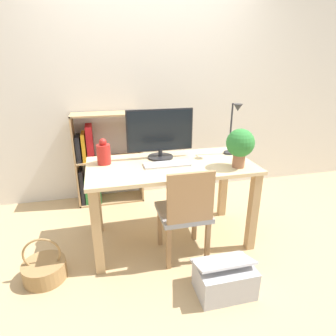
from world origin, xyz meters
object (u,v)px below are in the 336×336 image
at_px(keyboard, 167,164).
at_px(storage_box, 224,278).
at_px(desk_lamp, 234,124).
at_px(vase, 104,153).
at_px(monitor, 160,133).
at_px(chair, 185,211).
at_px(bookshelf, 97,164).
at_px(potted_plant, 240,145).
at_px(basket, 45,269).

bearing_deg(keyboard, storage_box, -70.21).
xyz_separation_m(keyboard, desk_lamp, (0.64, 0.12, 0.28)).
bearing_deg(vase, monitor, 5.31).
bearing_deg(monitor, chair, -78.21).
height_order(bookshelf, storage_box, bookshelf).
relative_size(potted_plant, basket, 0.89).
distance_m(keyboard, basket, 1.25).
bearing_deg(chair, desk_lamp, 31.08).
bearing_deg(chair, potted_plant, 6.89).
distance_m(desk_lamp, basket, 1.95).
xyz_separation_m(potted_plant, basket, (-1.58, -0.07, -0.86)).
bearing_deg(bookshelf, vase, -84.56).
relative_size(keyboard, basket, 1.08).
bearing_deg(desk_lamp, keyboard, -169.81).
distance_m(monitor, basket, 1.42).
relative_size(monitor, potted_plant, 1.85).
relative_size(keyboard, chair, 0.47).
bearing_deg(vase, storage_box, -48.57).
bearing_deg(bookshelf, desk_lamp, -34.59).
height_order(chair, storage_box, chair).
relative_size(desk_lamp, bookshelf, 0.46).
bearing_deg(keyboard, bookshelf, 121.26).
xyz_separation_m(vase, chair, (0.59, -0.43, -0.40)).
relative_size(vase, storage_box, 0.54).
bearing_deg(bookshelf, potted_plant, -44.94).
xyz_separation_m(monitor, storage_box, (0.26, -0.91, -0.86)).
xyz_separation_m(keyboard, chair, (0.09, -0.27, -0.31)).
height_order(monitor, keyboard, monitor).
xyz_separation_m(chair, bookshelf, (-0.67, 1.23, 0.02)).
bearing_deg(desk_lamp, monitor, 172.15).
height_order(vase, potted_plant, potted_plant).
relative_size(chair, storage_box, 2.01).
bearing_deg(desk_lamp, vase, 177.80).
xyz_separation_m(vase, bookshelf, (-0.08, 0.80, -0.38)).
bearing_deg(potted_plant, basket, -177.44).
bearing_deg(potted_plant, bookshelf, 135.06).
bearing_deg(storage_box, chair, 110.79).
height_order(keyboard, basket, keyboard).
distance_m(vase, potted_plant, 1.13).
bearing_deg(basket, bookshelf, 70.23).
height_order(potted_plant, storage_box, potted_plant).
xyz_separation_m(monitor, potted_plant, (0.57, -0.39, -0.04)).
bearing_deg(monitor, basket, -155.62).
bearing_deg(chair, vase, 140.97).
distance_m(potted_plant, bookshelf, 1.69).
xyz_separation_m(desk_lamp, potted_plant, (-0.08, -0.30, -0.10)).
distance_m(bookshelf, storage_box, 1.89).
distance_m(desk_lamp, chair, 0.90).
distance_m(vase, chair, 0.83).
distance_m(bookshelf, basket, 1.34).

